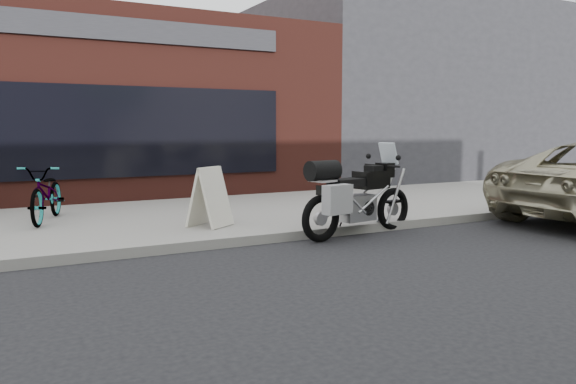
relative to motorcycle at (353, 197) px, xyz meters
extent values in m
plane|color=black|center=(-1.85, -3.85, -0.66)|extent=(120.00, 120.00, 0.00)
cube|color=gray|center=(-1.85, 3.15, -0.59)|extent=(44.00, 6.00, 0.15)
cube|color=#51211A|center=(-3.85, 10.15, 1.59)|extent=(14.00, 10.00, 4.50)
cube|color=black|center=(-3.85, 5.12, 1.04)|extent=(10.00, 0.08, 2.00)
cube|color=#2B2B30|center=(-3.85, 5.12, 3.24)|extent=(10.00, 0.08, 0.50)
cube|color=#2B2B30|center=(8.15, 10.15, 2.34)|extent=(10.00, 10.00, 6.00)
torus|color=black|center=(-0.67, -0.10, -0.29)|extent=(0.76, 0.26, 0.75)
torus|color=black|center=(0.98, 0.21, -0.29)|extent=(0.76, 0.26, 0.75)
cube|color=#B7B7BC|center=(0.10, 0.04, -0.19)|extent=(0.67, 0.44, 0.43)
cube|color=black|center=(0.43, 0.10, 0.26)|extent=(0.62, 0.45, 0.29)
cube|color=black|center=(-0.12, 0.00, 0.23)|extent=(0.66, 0.42, 0.13)
cube|color=black|center=(-0.51, -0.07, 0.14)|extent=(0.38, 0.30, 0.16)
cube|color=black|center=(0.76, 0.16, 0.40)|extent=(0.25, 0.30, 0.25)
cube|color=silver|center=(0.84, 0.18, 0.68)|extent=(0.22, 0.36, 0.38)
cylinder|color=black|center=(0.68, 0.15, 0.48)|extent=(0.17, 0.78, 0.03)
cube|color=#B7B7BC|center=(-0.64, -0.09, 0.30)|extent=(0.37, 0.39, 0.03)
cube|color=gray|center=(-0.54, -0.37, 0.03)|extent=(0.50, 0.28, 0.45)
cylinder|color=black|center=(-0.64, -0.09, 0.46)|extent=(0.59, 0.41, 0.31)
cylinder|color=#B7B7BC|center=(-0.37, 0.14, -0.27)|extent=(0.63, 0.20, 0.22)
imported|color=gray|center=(-4.35, 3.05, -0.02)|extent=(1.22, 2.00, 0.99)
cube|color=silver|center=(-1.93, 1.16, -0.02)|extent=(0.68, 0.61, 0.99)
cube|color=silver|center=(-2.08, 1.37, -0.02)|extent=(0.68, 0.61, 0.99)
camera|label=1|loc=(-5.18, -7.51, 1.10)|focal=35.00mm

